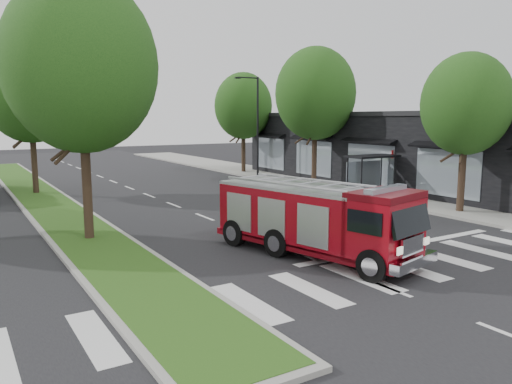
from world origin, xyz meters
TOP-DOWN VIEW (x-y plane):
  - ground at (0.00, 0.00)m, footprint 140.00×140.00m
  - sidewalk_right at (12.50, 10.00)m, footprint 5.00×80.00m
  - median at (-6.00, 18.00)m, footprint 3.00×50.00m
  - storefront_row at (17.00, 10.00)m, footprint 8.00×30.00m
  - bus_shelter at (11.20, 8.15)m, footprint 3.20×1.60m
  - tree_right_near at (11.50, 2.00)m, footprint 4.40×4.40m
  - tree_right_mid at (11.50, 14.00)m, footprint 5.60×5.60m
  - tree_right_far at (11.50, 24.00)m, footprint 5.00×5.00m
  - tree_median_near at (-6.00, 6.00)m, footprint 5.80×5.80m
  - tree_median_far at (-6.00, 20.00)m, footprint 5.60×5.60m
  - streetlight_right_far at (10.35, 20.00)m, footprint 2.11×0.20m
  - fire_engine at (0.31, -0.26)m, footprint 4.13×8.26m

SIDE VIEW (x-z plane):
  - ground at x=0.00m, z-range 0.00..0.00m
  - sidewalk_right at x=12.50m, z-range 0.00..0.15m
  - median at x=-6.00m, z-range 0.00..0.16m
  - fire_engine at x=0.31m, z-range -0.06..2.69m
  - bus_shelter at x=11.20m, z-range 0.73..3.34m
  - storefront_row at x=17.00m, z-range 0.00..5.00m
  - streetlight_right_far at x=10.35m, z-range 0.48..8.48m
  - tree_right_near at x=11.50m, z-range 1.48..9.53m
  - tree_right_far at x=11.50m, z-range 1.47..10.20m
  - tree_right_mid at x=11.50m, z-range 1.63..11.35m
  - tree_median_far at x=-6.00m, z-range 1.63..11.35m
  - tree_median_near at x=-6.00m, z-range 1.73..11.89m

